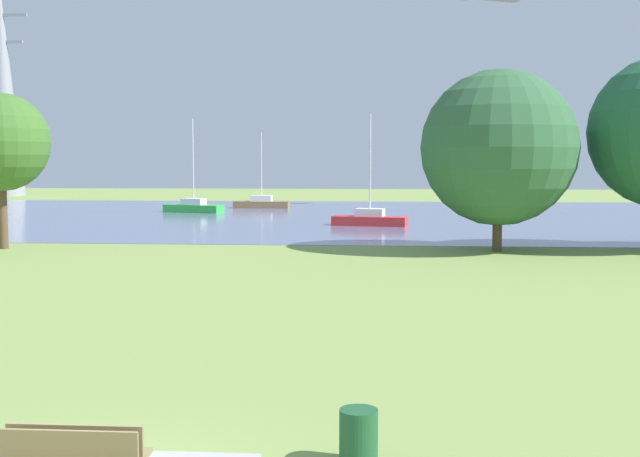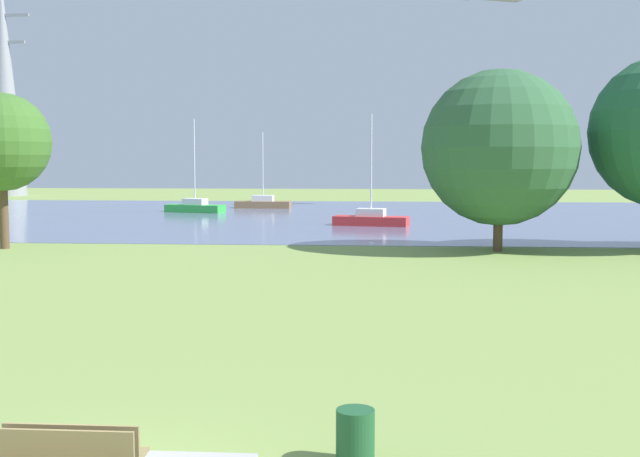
% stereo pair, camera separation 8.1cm
% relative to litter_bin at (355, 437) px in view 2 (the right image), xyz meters
% --- Properties ---
extents(ground_plane, '(160.00, 160.00, 0.00)m').
position_rel_litter_bin_xyz_m(ground_plane, '(-3.62, 20.43, -0.40)').
color(ground_plane, '#7F994C').
extents(litter_bin, '(0.56, 0.56, 0.80)m').
position_rel_litter_bin_xyz_m(litter_bin, '(0.00, 0.00, 0.00)').
color(litter_bin, '#1E512D').
rests_on(litter_bin, ground).
extents(water_surface, '(140.00, 40.00, 0.02)m').
position_rel_litter_bin_xyz_m(water_surface, '(-3.62, 48.43, -0.39)').
color(water_surface, slate).
rests_on(water_surface, ground).
extents(sailboat_red, '(5.00, 2.40, 7.17)m').
position_rel_litter_bin_xyz_m(sailboat_red, '(-0.20, 40.19, 0.07)').
color(sailboat_red, red).
rests_on(sailboat_red, water_surface).
extents(sailboat_green, '(5.03, 2.72, 7.46)m').
position_rel_litter_bin_xyz_m(sailboat_green, '(-14.46, 51.81, 0.07)').
color(sailboat_green, green).
rests_on(sailboat_green, water_surface).
extents(sailboat_brown, '(4.83, 1.62, 6.55)m').
position_rel_litter_bin_xyz_m(sailboat_brown, '(-9.77, 57.42, 0.06)').
color(sailboat_brown, brown).
rests_on(sailboat_brown, water_surface).
extents(tree_west_far, '(4.72, 4.72, 7.51)m').
position_rel_litter_bin_xyz_m(tree_west_far, '(-17.79, 25.98, 4.72)').
color(tree_west_far, brown).
rests_on(tree_west_far, ground).
extents(tree_west_near, '(7.28, 7.28, 8.50)m').
position_rel_litter_bin_xyz_m(tree_west_near, '(5.90, 26.59, 4.45)').
color(tree_west_near, brown).
rests_on(tree_west_near, ground).
extents(electricity_pylon, '(6.40, 4.40, 25.60)m').
position_rel_litter_bin_xyz_m(electricity_pylon, '(-42.55, 77.91, 12.41)').
color(electricity_pylon, gray).
rests_on(electricity_pylon, ground).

